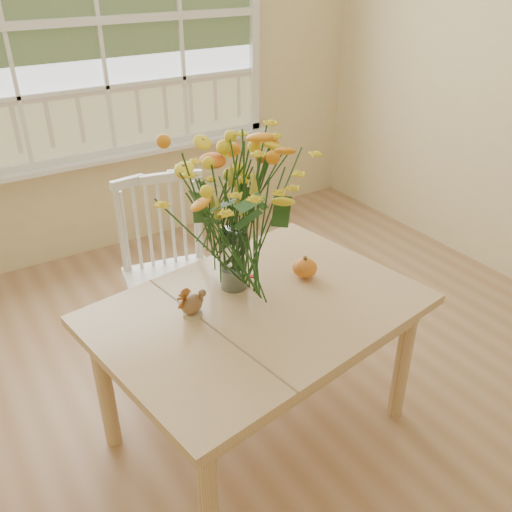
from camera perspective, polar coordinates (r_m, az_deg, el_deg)
floor at (r=2.61m, az=5.06°, el=-18.54°), size 4.00×4.50×0.01m
wall_back at (r=3.81m, az=-16.01°, el=19.77°), size 4.00×0.02×2.70m
window at (r=3.75m, az=-16.22°, el=22.42°), size 2.42×0.12×1.74m
dining_table at (r=2.24m, az=0.28°, el=-7.15°), size 1.39×1.09×0.68m
windsor_chair at (r=2.80m, az=-9.25°, el=-0.66°), size 0.52×0.50×0.96m
flower_vase at (r=2.13m, az=-2.55°, el=5.71°), size 0.55×0.55×0.65m
pumpkin at (r=2.36m, az=5.15°, el=-1.34°), size 0.11×0.11×0.08m
turkey_figurine at (r=2.12m, az=-6.77°, el=-5.07°), size 0.12×0.10×0.12m
dark_gourd at (r=2.31m, az=-2.50°, el=-2.28°), size 0.13×0.08×0.06m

